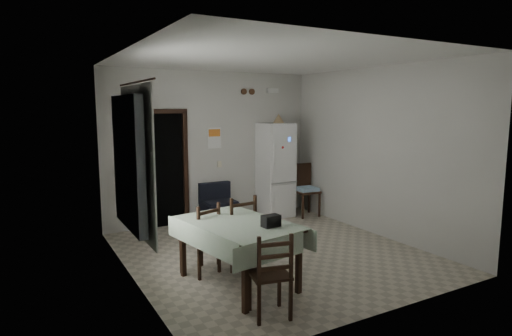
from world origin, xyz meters
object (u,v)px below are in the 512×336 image
Objects in this scene: navy_seat at (219,204)px; dining_chair_far_left at (200,238)px; dining_chair_near_head at (270,274)px; fridge at (276,170)px; corner_chair at (306,190)px; dining_table at (238,253)px; dining_chair_far_right at (236,231)px.

navy_seat is 0.79× the size of dining_chair_far_left.
dining_chair_near_head is at bearing -104.93° from navy_seat.
dining_chair_far_left is at bearing -139.78° from fridge.
dining_chair_near_head is (-2.86, -3.28, -0.06)m from corner_chair.
corner_chair reaches higher than dining_chair_far_left.
navy_seat is at bearing -94.00° from dining_chair_near_head.
dining_chair_far_left reaches higher than dining_table.
dining_chair_far_right is 1.51m from dining_chair_near_head.
dining_table is at bearing -129.68° from fridge.
dining_chair_far_right is at bearing -90.78° from dining_chair_near_head.
fridge reaches higher than corner_chair.
dining_table is 0.90m from dining_chair_near_head.
fridge is 1.96× the size of dining_chair_far_left.
dining_chair_near_head is (-1.07, -3.62, 0.09)m from navy_seat.
dining_chair_near_head reaches higher than navy_seat.
navy_seat is 1.83m from corner_chair.
navy_seat is at bearing 173.12° from corner_chair.
fridge is 1.38m from navy_seat.
navy_seat is 0.72× the size of corner_chair.
dining_chair_far_right reaches higher than dining_table.
dining_chair_near_head reaches higher than dining_table.
navy_seat is 0.82× the size of dining_chair_near_head.
corner_chair is 1.10× the size of dining_chair_far_left.
navy_seat is at bearing -113.72° from dining_chair_far_right.
dining_table is at bearing 60.04° from dining_chair_far_right.
dining_table is at bearing 95.23° from dining_chair_far_left.
dining_table is 0.65m from dining_chair_far_left.
dining_chair_far_right is (0.26, 0.57, 0.11)m from dining_table.
dining_chair_far_right is 1.09× the size of dining_chair_near_head.
dining_table is 0.64m from dining_chair_far_right.
navy_seat is 2.28m from dining_chair_far_right.
dining_table is at bearing -82.75° from dining_chair_near_head.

